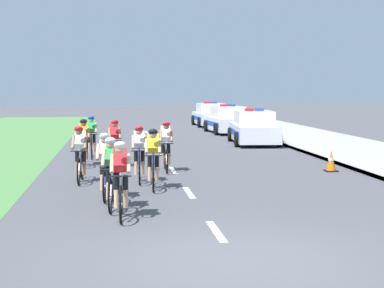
{
  "coord_description": "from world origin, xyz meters",
  "views": [
    {
      "loc": [
        -1.75,
        -8.69,
        2.54
      ],
      "look_at": [
        0.18,
        6.62,
        1.1
      ],
      "focal_mm": 57.39,
      "sensor_mm": 36.0,
      "label": 1
    }
  ],
  "objects_px": {
    "cyclist_second": "(112,172)",
    "police_car_nearest": "(254,129)",
    "cyclist_third": "(106,165)",
    "cyclist_eighth": "(166,145)",
    "cyclist_sixth": "(80,153)",
    "cyclist_lead": "(121,178)",
    "cyclist_fifth": "(139,153)",
    "police_car_third": "(210,116)",
    "cyclist_fourth": "(153,158)",
    "cyclist_seventh": "(115,143)",
    "cyclist_tenth": "(84,142)",
    "cyclist_ninth": "(91,136)",
    "traffic_cone_near": "(331,161)",
    "police_car_second": "(227,121)"
  },
  "relations": [
    {
      "from": "cyclist_fourth",
      "to": "police_car_third",
      "type": "xyz_separation_m",
      "value": [
        5.2,
        24.18,
        -0.11
      ]
    },
    {
      "from": "cyclist_sixth",
      "to": "police_car_nearest",
      "type": "distance_m",
      "value": 12.45
    },
    {
      "from": "cyclist_third",
      "to": "cyclist_eighth",
      "type": "height_order",
      "value": "same"
    },
    {
      "from": "cyclist_third",
      "to": "cyclist_tenth",
      "type": "relative_size",
      "value": 1.0
    },
    {
      "from": "cyclist_sixth",
      "to": "police_car_second",
      "type": "distance_m",
      "value": 18.23
    },
    {
      "from": "cyclist_tenth",
      "to": "traffic_cone_near",
      "type": "height_order",
      "value": "cyclist_tenth"
    },
    {
      "from": "cyclist_fifth",
      "to": "cyclist_sixth",
      "type": "distance_m",
      "value": 1.57
    },
    {
      "from": "cyclist_lead",
      "to": "cyclist_ninth",
      "type": "distance_m",
      "value": 10.41
    },
    {
      "from": "cyclist_eighth",
      "to": "police_car_nearest",
      "type": "bearing_deg",
      "value": 61.19
    },
    {
      "from": "cyclist_fourth",
      "to": "cyclist_seventh",
      "type": "height_order",
      "value": "same"
    },
    {
      "from": "cyclist_fifth",
      "to": "cyclist_fourth",
      "type": "bearing_deg",
      "value": -75.65
    },
    {
      "from": "cyclist_fourth",
      "to": "police_car_second",
      "type": "bearing_deg",
      "value": 73.97
    },
    {
      "from": "police_car_third",
      "to": "cyclist_tenth",
      "type": "bearing_deg",
      "value": -110.25
    },
    {
      "from": "cyclist_sixth",
      "to": "cyclist_lead",
      "type": "bearing_deg",
      "value": -77.52
    },
    {
      "from": "cyclist_second",
      "to": "cyclist_seventh",
      "type": "relative_size",
      "value": 1.0
    },
    {
      "from": "cyclist_eighth",
      "to": "cyclist_tenth",
      "type": "distance_m",
      "value": 3.02
    },
    {
      "from": "cyclist_tenth",
      "to": "police_car_nearest",
      "type": "distance_m",
      "value": 9.82
    },
    {
      "from": "cyclist_second",
      "to": "traffic_cone_near",
      "type": "xyz_separation_m",
      "value": [
        6.51,
        4.91,
        -0.48
      ]
    },
    {
      "from": "police_car_nearest",
      "to": "police_car_second",
      "type": "height_order",
      "value": "same"
    },
    {
      "from": "cyclist_second",
      "to": "police_car_third",
      "type": "bearing_deg",
      "value": 76.86
    },
    {
      "from": "cyclist_lead",
      "to": "cyclist_fifth",
      "type": "height_order",
      "value": "same"
    },
    {
      "from": "cyclist_third",
      "to": "cyclist_tenth",
      "type": "bearing_deg",
      "value": 97.48
    },
    {
      "from": "cyclist_sixth",
      "to": "traffic_cone_near",
      "type": "distance_m",
      "value": 7.49
    },
    {
      "from": "cyclist_sixth",
      "to": "cyclist_seventh",
      "type": "xyz_separation_m",
      "value": [
        0.91,
        3.02,
        0.0
      ]
    },
    {
      "from": "cyclist_tenth",
      "to": "police_car_third",
      "type": "height_order",
      "value": "police_car_third"
    },
    {
      "from": "cyclist_third",
      "to": "cyclist_ninth",
      "type": "bearing_deg",
      "value": 94.32
    },
    {
      "from": "cyclist_fourth",
      "to": "cyclist_eighth",
      "type": "xyz_separation_m",
      "value": [
        0.58,
        3.15,
        0.0
      ]
    },
    {
      "from": "cyclist_third",
      "to": "cyclist_fifth",
      "type": "relative_size",
      "value": 1.0
    },
    {
      "from": "cyclist_seventh",
      "to": "traffic_cone_near",
      "type": "relative_size",
      "value": 2.69
    },
    {
      "from": "cyclist_second",
      "to": "cyclist_seventh",
      "type": "bearing_deg",
      "value": 89.59
    },
    {
      "from": "cyclist_fourth",
      "to": "police_car_nearest",
      "type": "relative_size",
      "value": 0.38
    },
    {
      "from": "cyclist_ninth",
      "to": "police_car_second",
      "type": "bearing_deg",
      "value": 57.79
    },
    {
      "from": "cyclist_fifth",
      "to": "police_car_third",
      "type": "relative_size",
      "value": 0.39
    },
    {
      "from": "cyclist_third",
      "to": "cyclist_fourth",
      "type": "distance_m",
      "value": 1.67
    },
    {
      "from": "cyclist_eighth",
      "to": "cyclist_third",
      "type": "bearing_deg",
      "value": -111.6
    },
    {
      "from": "police_car_second",
      "to": "traffic_cone_near",
      "type": "distance_m",
      "value": 15.59
    },
    {
      "from": "cyclist_second",
      "to": "cyclist_eighth",
      "type": "height_order",
      "value": "same"
    },
    {
      "from": "cyclist_fifth",
      "to": "police_car_third",
      "type": "height_order",
      "value": "police_car_third"
    },
    {
      "from": "cyclist_eighth",
      "to": "traffic_cone_near",
      "type": "distance_m",
      "value": 5.0
    },
    {
      "from": "cyclist_lead",
      "to": "cyclist_third",
      "type": "relative_size",
      "value": 1.0
    },
    {
      "from": "cyclist_third",
      "to": "cyclist_sixth",
      "type": "height_order",
      "value": "same"
    },
    {
      "from": "cyclist_second",
      "to": "police_car_nearest",
      "type": "distance_m",
      "value": 15.27
    },
    {
      "from": "police_car_nearest",
      "to": "traffic_cone_near",
      "type": "xyz_separation_m",
      "value": [
        0.31,
        -9.04,
        -0.37
      ]
    },
    {
      "from": "cyclist_third",
      "to": "cyclist_ninth",
      "type": "xyz_separation_m",
      "value": [
        -0.62,
        8.24,
        0.0
      ]
    },
    {
      "from": "cyclist_sixth",
      "to": "police_car_third",
      "type": "distance_m",
      "value": 23.95
    },
    {
      "from": "cyclist_fifth",
      "to": "police_car_nearest",
      "type": "xyz_separation_m",
      "value": [
        5.5,
        10.39,
        -0.11
      ]
    },
    {
      "from": "cyclist_seventh",
      "to": "cyclist_ninth",
      "type": "bearing_deg",
      "value": 106.82
    },
    {
      "from": "police_car_second",
      "to": "cyclist_fifth",
      "type": "bearing_deg",
      "value": -108.0
    },
    {
      "from": "cyclist_lead",
      "to": "cyclist_second",
      "type": "bearing_deg",
      "value": 99.92
    },
    {
      "from": "cyclist_sixth",
      "to": "police_car_nearest",
      "type": "xyz_separation_m",
      "value": [
        7.06,
        10.26,
        -0.11
      ]
    }
  ]
}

